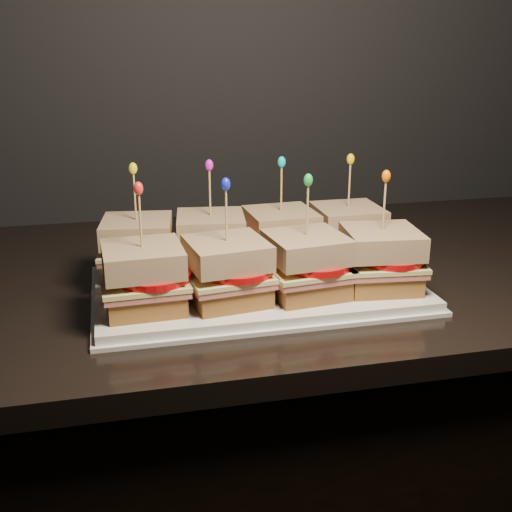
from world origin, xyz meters
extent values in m
cube|color=black|center=(-0.26, 1.66, 0.85)|extent=(2.54, 0.70, 0.03)
cube|color=white|center=(-0.08, 1.56, 0.87)|extent=(0.46, 0.28, 0.02)
cube|color=white|center=(-0.08, 1.56, 0.87)|extent=(0.47, 0.29, 0.01)
cube|color=brown|center=(-0.24, 1.62, 0.89)|extent=(0.11, 0.11, 0.03)
cube|color=#BF695D|center=(-0.24, 1.62, 0.91)|extent=(0.12, 0.12, 0.01)
cube|color=#E9DE8C|center=(-0.24, 1.62, 0.92)|extent=(0.12, 0.12, 0.01)
cylinder|color=red|center=(-0.23, 1.62, 0.93)|extent=(0.10, 0.10, 0.01)
cube|color=#552C11|center=(-0.24, 1.62, 0.95)|extent=(0.11, 0.11, 0.03)
cylinder|color=tan|center=(-0.24, 1.62, 0.99)|extent=(0.00, 0.00, 0.09)
ellipsoid|color=yellow|center=(-0.24, 1.62, 1.04)|extent=(0.01, 0.01, 0.02)
cube|color=brown|center=(-0.13, 1.62, 0.89)|extent=(0.11, 0.11, 0.03)
cube|color=#BF695D|center=(-0.13, 1.62, 0.91)|extent=(0.12, 0.12, 0.01)
cube|color=#E9DE8C|center=(-0.13, 1.62, 0.92)|extent=(0.12, 0.12, 0.01)
cylinder|color=red|center=(-0.12, 1.62, 0.93)|extent=(0.10, 0.10, 0.01)
cube|color=#552C11|center=(-0.13, 1.62, 0.95)|extent=(0.11, 0.11, 0.03)
cylinder|color=tan|center=(-0.13, 1.62, 0.99)|extent=(0.00, 0.00, 0.09)
ellipsoid|color=#CF17C5|center=(-0.13, 1.62, 1.04)|extent=(0.01, 0.01, 0.02)
cube|color=brown|center=(-0.02, 1.62, 0.89)|extent=(0.10, 0.10, 0.03)
cube|color=#BF695D|center=(-0.02, 1.62, 0.91)|extent=(0.11, 0.11, 0.01)
cube|color=#E9DE8C|center=(-0.02, 1.62, 0.92)|extent=(0.11, 0.11, 0.01)
cylinder|color=red|center=(-0.01, 1.62, 0.93)|extent=(0.10, 0.10, 0.01)
cube|color=#552C11|center=(-0.02, 1.62, 0.95)|extent=(0.10, 0.10, 0.03)
cylinder|color=tan|center=(-0.02, 1.62, 0.99)|extent=(0.00, 0.00, 0.09)
ellipsoid|color=#03BCB6|center=(-0.02, 1.62, 1.04)|extent=(0.01, 0.01, 0.02)
cube|color=brown|center=(0.09, 1.62, 0.89)|extent=(0.10, 0.10, 0.03)
cube|color=#BF695D|center=(0.09, 1.62, 0.91)|extent=(0.11, 0.10, 0.01)
cube|color=#E9DE8C|center=(0.09, 1.62, 0.92)|extent=(0.11, 0.11, 0.01)
cylinder|color=red|center=(0.10, 1.62, 0.93)|extent=(0.10, 0.10, 0.01)
cube|color=#552C11|center=(0.09, 1.62, 0.95)|extent=(0.10, 0.10, 0.03)
cylinder|color=tan|center=(0.09, 1.62, 0.99)|extent=(0.00, 0.00, 0.09)
ellipsoid|color=yellow|center=(0.09, 1.62, 1.04)|extent=(0.01, 0.01, 0.02)
cube|color=brown|center=(-0.24, 1.49, 0.89)|extent=(0.10, 0.10, 0.03)
cube|color=#BF695D|center=(-0.24, 1.49, 0.91)|extent=(0.11, 0.11, 0.01)
cube|color=#E9DE8C|center=(-0.24, 1.49, 0.92)|extent=(0.11, 0.11, 0.01)
cylinder|color=red|center=(-0.23, 1.49, 0.93)|extent=(0.10, 0.10, 0.01)
cube|color=#552C11|center=(-0.24, 1.49, 0.95)|extent=(0.10, 0.10, 0.03)
cylinder|color=tan|center=(-0.24, 1.49, 0.99)|extent=(0.00, 0.00, 0.09)
ellipsoid|color=red|center=(-0.24, 1.49, 1.04)|extent=(0.01, 0.01, 0.02)
cube|color=brown|center=(-0.13, 1.49, 0.89)|extent=(0.11, 0.11, 0.03)
cube|color=#BF695D|center=(-0.13, 1.49, 0.91)|extent=(0.12, 0.12, 0.01)
cube|color=#E9DE8C|center=(-0.13, 1.49, 0.92)|extent=(0.12, 0.12, 0.01)
cylinder|color=red|center=(-0.12, 1.49, 0.93)|extent=(0.10, 0.10, 0.01)
cube|color=#552C11|center=(-0.13, 1.49, 0.95)|extent=(0.11, 0.11, 0.03)
cylinder|color=tan|center=(-0.13, 1.49, 0.99)|extent=(0.00, 0.00, 0.09)
ellipsoid|color=#1421CF|center=(-0.13, 1.49, 1.04)|extent=(0.01, 0.01, 0.02)
cube|color=brown|center=(-0.02, 1.49, 0.89)|extent=(0.11, 0.11, 0.03)
cube|color=#BF695D|center=(-0.02, 1.49, 0.91)|extent=(0.12, 0.11, 0.01)
cube|color=#E9DE8C|center=(-0.02, 1.49, 0.92)|extent=(0.12, 0.12, 0.01)
cylinder|color=red|center=(-0.01, 1.49, 0.93)|extent=(0.10, 0.10, 0.01)
cube|color=#552C11|center=(-0.02, 1.49, 0.95)|extent=(0.11, 0.11, 0.03)
cylinder|color=tan|center=(-0.02, 1.49, 0.99)|extent=(0.00, 0.00, 0.09)
ellipsoid|color=green|center=(-0.02, 1.49, 1.04)|extent=(0.01, 0.01, 0.02)
cube|color=brown|center=(0.09, 1.49, 0.89)|extent=(0.11, 0.11, 0.03)
cube|color=#BF695D|center=(0.09, 1.49, 0.91)|extent=(0.12, 0.11, 0.01)
cube|color=#E9DE8C|center=(0.09, 1.49, 0.92)|extent=(0.12, 0.12, 0.01)
cylinder|color=red|center=(0.10, 1.49, 0.93)|extent=(0.10, 0.10, 0.01)
cube|color=#552C11|center=(0.09, 1.49, 0.95)|extent=(0.11, 0.11, 0.03)
cylinder|color=tan|center=(0.09, 1.49, 0.99)|extent=(0.00, 0.00, 0.09)
ellipsoid|color=#F96505|center=(0.09, 1.49, 1.04)|extent=(0.01, 0.01, 0.02)
camera|label=1|loc=(-0.27, 0.71, 1.21)|focal=45.00mm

